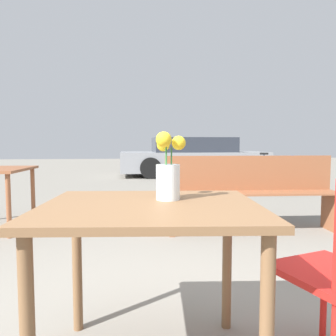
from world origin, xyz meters
The scene contains 5 objects.
table_front centered at (0.00, 0.00, 0.63)m, with size 0.98×0.84×0.74m.
flower_vase centered at (0.09, 0.10, 0.85)m, with size 0.14×0.17×0.31m.
bench_near centered at (1.26, 2.21, 0.48)m, with size 1.96×0.44×0.85m.
bicycle centered at (2.76, 5.00, 0.36)m, with size 1.69×0.44×0.80m.
parked_car centered at (1.78, 8.68, 0.57)m, with size 4.46×1.97×1.17m.
Camera 1 is at (-0.07, -1.37, 0.99)m, focal length 35.00 mm.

